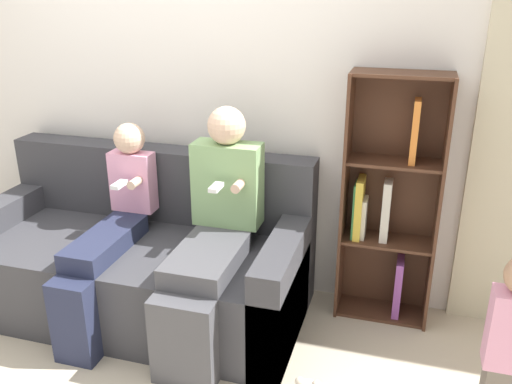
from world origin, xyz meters
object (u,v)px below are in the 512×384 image
adult_seated (213,229)px  bookshelf (388,204)px  couch (141,261)px  child_seated (108,231)px

adult_seated → bookshelf: bearing=29.0°
couch → bookshelf: bearing=14.6°
adult_seated → child_seated: 0.63m
couch → child_seated: bearing=-119.6°
bookshelf → adult_seated: bearing=-151.0°
couch → bookshelf: bookshelf is taller
adult_seated → bookshelf: 1.02m
couch → bookshelf: (1.41, 0.37, 0.39)m
bookshelf → couch: bearing=-165.4°
couch → child_seated: (-0.10, -0.17, 0.26)m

